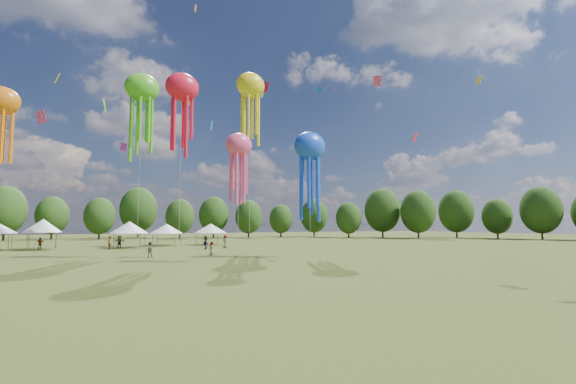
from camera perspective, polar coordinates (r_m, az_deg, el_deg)
ground at (r=16.98m, az=16.75°, el=-16.33°), size 300.00×300.00×0.00m
spectator_near at (r=44.48m, az=-19.42°, el=-7.90°), size 0.90×0.77×1.62m
spectators_far at (r=59.21m, az=-17.81°, el=-7.01°), size 24.93×20.66×1.89m
festival_tents at (r=67.11m, az=-24.12°, el=-4.72°), size 36.41×10.44×4.30m
show_kites at (r=54.91m, az=-16.20°, el=10.86°), size 37.25×29.06×27.72m
small_kites at (r=62.01m, az=-17.43°, el=20.76°), size 76.75×50.03×45.17m
treeline at (r=74.59m, az=-23.23°, el=-1.99°), size 201.57×95.24×13.43m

